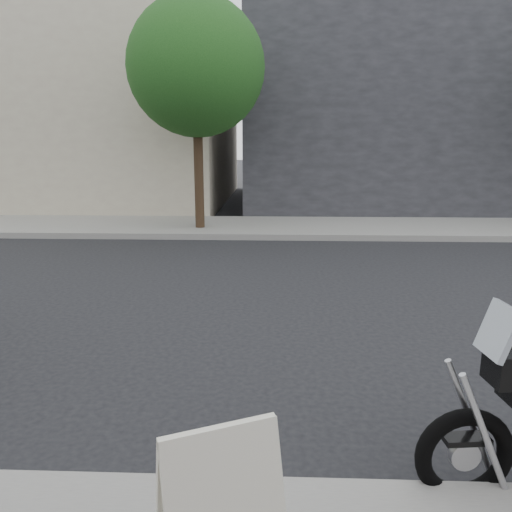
% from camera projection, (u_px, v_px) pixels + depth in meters
% --- Properties ---
extents(ground, '(120.00, 120.00, 0.00)m').
position_uv_depth(ground, '(276.00, 307.00, 7.30)').
color(ground, black).
rests_on(ground, ground).
extents(far_sidewalk, '(44.00, 3.00, 0.15)m').
position_uv_depth(far_sidewalk, '(276.00, 227.00, 13.61)').
color(far_sidewalk, gray).
rests_on(far_sidewalk, ground).
extents(far_building_dark, '(16.00, 11.00, 7.00)m').
position_uv_depth(far_building_dark, '(456.00, 111.00, 19.39)').
color(far_building_dark, '#27272C').
rests_on(far_building_dark, ground).
extents(far_building_cream, '(14.00, 11.00, 8.00)m').
position_uv_depth(far_building_cream, '(51.00, 99.00, 19.88)').
color(far_building_cream, '#B8AA93').
rests_on(far_building_cream, ground).
extents(street_tree_mid, '(3.40, 3.40, 5.70)m').
position_uv_depth(street_tree_mid, '(196.00, 68.00, 12.29)').
color(street_tree_mid, '#372719').
rests_on(street_tree_mid, far_sidewalk).
extents(sandwich_sign, '(0.74, 0.72, 0.92)m').
position_uv_depth(sandwich_sign, '(221.00, 511.00, 2.42)').
color(sandwich_sign, white).
rests_on(sandwich_sign, near_sidewalk).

